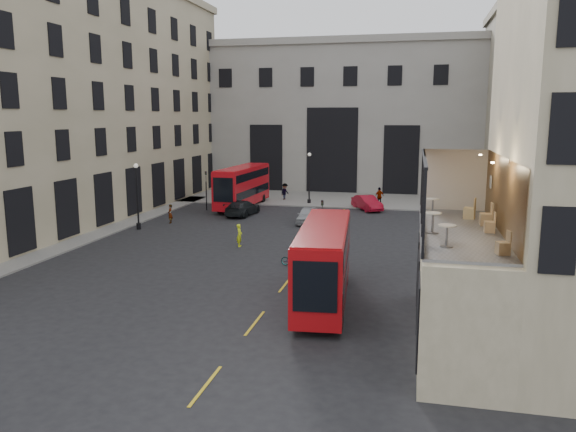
% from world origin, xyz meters
% --- Properties ---
extents(ground, '(140.00, 140.00, 0.00)m').
position_xyz_m(ground, '(0.00, 0.00, 0.00)').
color(ground, black).
rests_on(ground, ground).
extents(host_building_main, '(7.26, 11.40, 15.10)m').
position_xyz_m(host_building_main, '(9.95, 0.00, 7.79)').
color(host_building_main, '#C4B593').
rests_on(host_building_main, ground).
extents(host_frontage, '(3.00, 11.00, 4.50)m').
position_xyz_m(host_frontage, '(6.50, 0.00, 2.25)').
color(host_frontage, '#C4B593').
rests_on(host_frontage, ground).
extents(cafe_floor, '(3.00, 10.00, 0.10)m').
position_xyz_m(cafe_floor, '(6.50, 0.00, 4.55)').
color(cafe_floor, slate).
rests_on(cafe_floor, host_frontage).
extents(building_left, '(14.60, 50.60, 22.00)m').
position_xyz_m(building_left, '(-26.96, 20.00, 11.38)').
color(building_left, '#C4B593').
rests_on(building_left, ground).
extents(gateway, '(35.00, 10.60, 18.00)m').
position_xyz_m(gateway, '(-5.00, 47.99, 9.39)').
color(gateway, '#9D9A92').
rests_on(gateway, ground).
extents(building_right, '(16.60, 18.60, 20.00)m').
position_xyz_m(building_right, '(20.00, 39.97, 10.39)').
color(building_right, '#ABA28A').
rests_on(building_right, ground).
extents(pavement_far, '(40.00, 12.00, 0.12)m').
position_xyz_m(pavement_far, '(-6.00, 38.00, 0.06)').
color(pavement_far, slate).
rests_on(pavement_far, ground).
extents(pavement_left, '(8.00, 48.00, 0.12)m').
position_xyz_m(pavement_left, '(-22.00, 12.00, 0.06)').
color(pavement_left, slate).
rests_on(pavement_left, ground).
extents(traffic_light_near, '(0.16, 0.20, 3.80)m').
position_xyz_m(traffic_light_near, '(-1.00, 12.00, 2.42)').
color(traffic_light_near, black).
rests_on(traffic_light_near, ground).
extents(traffic_light_far, '(0.16, 0.20, 3.80)m').
position_xyz_m(traffic_light_far, '(-15.00, 28.00, 2.42)').
color(traffic_light_far, black).
rests_on(traffic_light_far, ground).
extents(street_lamp_a, '(0.36, 0.36, 5.33)m').
position_xyz_m(street_lamp_a, '(-17.00, 18.00, 2.39)').
color(street_lamp_a, black).
rests_on(street_lamp_a, ground).
extents(street_lamp_b, '(0.36, 0.36, 5.33)m').
position_xyz_m(street_lamp_b, '(-6.00, 34.00, 2.39)').
color(street_lamp_b, black).
rests_on(street_lamp_b, ground).
extents(bus_near, '(3.04, 9.84, 3.87)m').
position_xyz_m(bus_near, '(0.50, 3.50, 2.17)').
color(bus_near, '#A60B0F').
rests_on(bus_near, ground).
extents(bus_far, '(2.82, 10.32, 4.08)m').
position_xyz_m(bus_far, '(-12.07, 30.39, 2.29)').
color(bus_far, red).
rests_on(bus_far, ground).
extents(car_a, '(1.81, 4.13, 1.39)m').
position_xyz_m(car_a, '(-4.13, 23.60, 0.69)').
color(car_a, '#A7AAB0').
rests_on(car_a, ground).
extents(car_b, '(3.50, 4.48, 1.42)m').
position_xyz_m(car_b, '(0.20, 31.50, 0.71)').
color(car_b, maroon).
rests_on(car_b, ground).
extents(car_c, '(2.44, 5.02, 1.41)m').
position_xyz_m(car_c, '(-10.75, 26.03, 0.70)').
color(car_c, black).
rests_on(car_c, ground).
extents(bicycle, '(1.61, 0.80, 0.81)m').
position_xyz_m(bicycle, '(-2.41, 9.76, 0.40)').
color(bicycle, gray).
rests_on(bicycle, ground).
extents(cyclist, '(0.47, 0.64, 1.60)m').
position_xyz_m(cyclist, '(-7.19, 14.02, 0.80)').
color(cyclist, '#DDF219').
rests_on(cyclist, ground).
extents(pedestrian_a, '(0.86, 0.70, 1.67)m').
position_xyz_m(pedestrian_a, '(-13.64, 34.43, 0.83)').
color(pedestrian_a, gray).
rests_on(pedestrian_a, ground).
extents(pedestrian_b, '(1.11, 1.38, 1.87)m').
position_xyz_m(pedestrian_b, '(-9.01, 35.79, 0.93)').
color(pedestrian_b, gray).
rests_on(pedestrian_b, ground).
extents(pedestrian_c, '(1.17, 1.04, 1.90)m').
position_xyz_m(pedestrian_c, '(1.19, 34.50, 0.95)').
color(pedestrian_c, gray).
rests_on(pedestrian_c, ground).
extents(pedestrian_d, '(0.82, 1.03, 1.84)m').
position_xyz_m(pedestrian_d, '(6.96, 33.45, 0.92)').
color(pedestrian_d, gray).
rests_on(pedestrian_d, ground).
extents(pedestrian_e, '(0.51, 0.66, 1.62)m').
position_xyz_m(pedestrian_e, '(-15.63, 21.03, 0.81)').
color(pedestrian_e, gray).
rests_on(pedestrian_e, ground).
extents(cafe_table_near, '(0.62, 0.62, 0.77)m').
position_xyz_m(cafe_table_near, '(5.82, -3.07, 5.11)').
color(cafe_table_near, silver).
rests_on(cafe_table_near, cafe_floor).
extents(cafe_table_mid, '(0.64, 0.64, 0.80)m').
position_xyz_m(cafe_table_mid, '(5.40, -0.80, 5.13)').
color(cafe_table_mid, silver).
rests_on(cafe_table_mid, cafe_floor).
extents(cafe_table_far, '(0.57, 0.57, 0.72)m').
position_xyz_m(cafe_table_far, '(5.52, 3.61, 5.08)').
color(cafe_table_far, white).
rests_on(cafe_table_far, cafe_floor).
extents(cafe_chair_a, '(0.47, 0.47, 0.79)m').
position_xyz_m(cafe_chair_a, '(7.56, -3.80, 4.84)').
color(cafe_chair_a, tan).
rests_on(cafe_chair_a, cafe_floor).
extents(cafe_chair_b, '(0.40, 0.40, 0.80)m').
position_xyz_m(cafe_chair_b, '(7.57, -0.18, 4.84)').
color(cafe_chair_b, tan).
rests_on(cafe_chair_b, cafe_floor).
extents(cafe_chair_c, '(0.49, 0.49, 0.94)m').
position_xyz_m(cafe_chair_c, '(7.60, 1.27, 4.89)').
color(cafe_chair_c, tan).
rests_on(cafe_chair_c, cafe_floor).
extents(cafe_chair_d, '(0.56, 0.56, 0.93)m').
position_xyz_m(cafe_chair_d, '(7.07, 2.69, 4.88)').
color(cafe_chair_d, tan).
rests_on(cafe_chair_d, cafe_floor).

